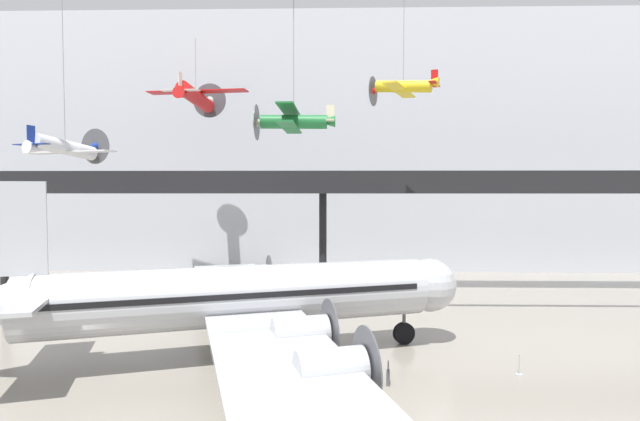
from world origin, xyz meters
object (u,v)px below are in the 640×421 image
(suspended_plane_yellow_lowwing, at_px, (403,87))
(suspended_plane_white_twin, at_px, (65,148))
(suspended_plane_green_biplane, at_px, (293,121))
(suspended_plane_red_highwing, at_px, (196,97))
(info_sign_pedestal, at_px, (388,375))
(stanchion_barrier, at_px, (519,368))
(airliner_silver_main, at_px, (234,297))

(suspended_plane_yellow_lowwing, distance_m, suspended_plane_white_twin, 25.00)
(suspended_plane_green_biplane, distance_m, suspended_plane_red_highwing, 19.20)
(suspended_plane_red_highwing, distance_m, info_sign_pedestal, 33.41)
(suspended_plane_green_biplane, bearing_deg, suspended_plane_red_highwing, -55.09)
(info_sign_pedestal, bearing_deg, suspended_plane_white_twin, 160.65)
(stanchion_barrier, relative_size, info_sign_pedestal, 0.87)
(airliner_silver_main, bearing_deg, stanchion_barrier, -24.42)
(airliner_silver_main, height_order, info_sign_pedestal, airliner_silver_main)
(stanchion_barrier, height_order, info_sign_pedestal, info_sign_pedestal)
(suspended_plane_white_twin, relative_size, stanchion_barrier, 11.10)
(airliner_silver_main, relative_size, suspended_plane_green_biplane, 2.84)
(info_sign_pedestal, bearing_deg, suspended_plane_yellow_lowwing, 88.99)
(suspended_plane_yellow_lowwing, xyz_separation_m, suspended_plane_green_biplane, (-7.77, -5.97, -3.31))
(stanchion_barrier, bearing_deg, suspended_plane_red_highwing, 135.02)
(airliner_silver_main, relative_size, suspended_plane_red_highwing, 3.16)
(airliner_silver_main, height_order, suspended_plane_red_highwing, suspended_plane_red_highwing)
(suspended_plane_green_biplane, relative_size, suspended_plane_white_twin, 0.91)
(info_sign_pedestal, bearing_deg, suspended_plane_green_biplane, 131.46)
(suspended_plane_red_highwing, height_order, suspended_plane_white_twin, suspended_plane_red_highwing)
(airliner_silver_main, distance_m, stanchion_barrier, 15.22)
(suspended_plane_yellow_lowwing, bearing_deg, suspended_plane_red_highwing, -6.46)
(suspended_plane_red_highwing, distance_m, stanchion_barrier, 36.19)
(suspended_plane_yellow_lowwing, distance_m, info_sign_pedestal, 21.93)
(suspended_plane_green_biplane, xyz_separation_m, suspended_plane_white_twin, (-16.70, 3.75, -1.35))
(suspended_plane_yellow_lowwing, bearing_deg, suspended_plane_white_twin, 26.40)
(info_sign_pedestal, bearing_deg, stanchion_barrier, 21.46)
(suspended_plane_yellow_lowwing, xyz_separation_m, info_sign_pedestal, (-2.61, -14.21, -16.51))
(suspended_plane_green_biplane, xyz_separation_m, suspended_plane_red_highwing, (-10.42, 15.52, 4.38))
(airliner_silver_main, bearing_deg, suspended_plane_yellow_lowwing, 28.43)
(stanchion_barrier, distance_m, info_sign_pedestal, 6.90)
(suspended_plane_white_twin, bearing_deg, info_sign_pedestal, -100.37)
(suspended_plane_green_biplane, relative_size, info_sign_pedestal, 8.75)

